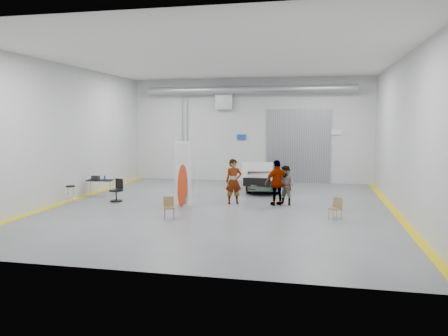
% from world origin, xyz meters
% --- Properties ---
extents(ground, '(16.00, 16.00, 0.00)m').
position_xyz_m(ground, '(0.00, 0.00, 0.00)').
color(ground, '#5D5E64').
rests_on(ground, ground).
extents(room_shell, '(14.02, 16.18, 6.01)m').
position_xyz_m(room_shell, '(0.24, 2.22, 4.08)').
color(room_shell, '#B5B8BA').
rests_on(room_shell, ground).
extents(sedan_car, '(2.32, 4.46, 1.24)m').
position_xyz_m(sedan_car, '(1.11, 4.91, 0.62)').
color(sedan_car, white).
rests_on(sedan_car, ground).
extents(person_a, '(0.82, 0.69, 1.93)m').
position_xyz_m(person_a, '(0.37, 0.83, 0.96)').
color(person_a, olive).
rests_on(person_a, ground).
extents(person_b, '(1.02, 0.96, 1.67)m').
position_xyz_m(person_b, '(2.59, 0.99, 0.84)').
color(person_b, slate).
rests_on(person_b, ground).
extents(person_c, '(1.19, 0.96, 1.92)m').
position_xyz_m(person_c, '(2.23, 0.83, 0.96)').
color(person_c, brown).
rests_on(person_c, ground).
extents(surfboard_display, '(0.77, 0.43, 2.88)m').
position_xyz_m(surfboard_display, '(-1.48, -0.31, 1.17)').
color(surfboard_display, white).
rests_on(surfboard_display, ground).
extents(folding_chair_near, '(0.49, 0.53, 0.79)m').
position_xyz_m(folding_chair_near, '(-1.38, -2.54, 0.25)').
color(folding_chair_near, brown).
rests_on(folding_chair_near, ground).
extents(folding_chair_far, '(0.51, 0.56, 0.79)m').
position_xyz_m(folding_chair_far, '(4.50, -1.45, 0.25)').
color(folding_chair_far, brown).
rests_on(folding_chair_far, ground).
extents(shop_stool, '(0.40, 0.40, 0.78)m').
position_xyz_m(shop_stool, '(-6.47, -0.62, 0.39)').
color(shop_stool, black).
rests_on(shop_stool, ground).
extents(work_table, '(1.29, 0.79, 0.98)m').
position_xyz_m(work_table, '(-6.26, 1.50, 0.76)').
color(work_table, gray).
rests_on(work_table, ground).
extents(office_chair, '(0.54, 0.57, 0.98)m').
position_xyz_m(office_chair, '(-4.78, 0.31, 0.43)').
color(office_chair, black).
rests_on(office_chair, ground).
extents(trunk_lid, '(1.44, 0.88, 0.04)m').
position_xyz_m(trunk_lid, '(1.11, 3.03, 1.26)').
color(trunk_lid, silver).
rests_on(trunk_lid, sedan_car).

